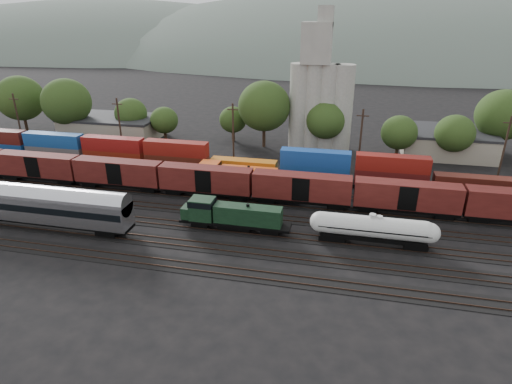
% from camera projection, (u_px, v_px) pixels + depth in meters
% --- Properties ---
extents(ground, '(600.00, 600.00, 0.00)m').
position_uv_depth(ground, '(273.00, 218.00, 62.86)').
color(ground, black).
extents(tracks, '(180.00, 33.20, 0.20)m').
position_uv_depth(tracks, '(273.00, 217.00, 62.84)').
color(tracks, black).
rests_on(tracks, ground).
extents(green_locomotive, '(15.41, 2.72, 4.08)m').
position_uv_depth(green_locomotive, '(229.00, 215.00, 58.50)').
color(green_locomotive, black).
rests_on(green_locomotive, ground).
extents(tank_car_a, '(15.75, 2.82, 4.13)m').
position_uv_depth(tank_car_a, '(371.00, 228.00, 54.70)').
color(tank_car_a, silver).
rests_on(tank_car_a, ground).
extents(tank_car_b, '(15.05, 2.69, 3.94)m').
position_uv_depth(tank_car_b, '(378.00, 229.00, 54.57)').
color(tank_car_b, silver).
rests_on(tank_car_b, ground).
extents(passenger_coach, '(26.81, 3.31, 6.09)m').
position_uv_depth(passenger_coach, '(39.00, 204.00, 58.57)').
color(passenger_coach, silver).
rests_on(passenger_coach, ground).
extents(orange_locomotive, '(16.11, 2.69, 4.03)m').
position_uv_depth(orange_locomotive, '(233.00, 175.00, 72.68)').
color(orange_locomotive, black).
rests_on(orange_locomotive, ground).
extents(boxcar_string, '(169.00, 2.90, 4.20)m').
position_uv_depth(boxcar_string, '(407.00, 196.00, 62.39)').
color(boxcar_string, black).
rests_on(boxcar_string, ground).
extents(container_wall, '(160.00, 2.60, 5.80)m').
position_uv_depth(container_wall, '(232.00, 163.00, 77.35)').
color(container_wall, black).
rests_on(container_wall, ground).
extents(grain_silo, '(13.40, 5.00, 29.00)m').
position_uv_depth(grain_silo, '(320.00, 97.00, 90.11)').
color(grain_silo, '#A29F95').
rests_on(grain_silo, ground).
extents(industrial_sheds, '(119.38, 17.26, 5.10)m').
position_uv_depth(industrial_sheds, '(333.00, 139.00, 92.20)').
color(industrial_sheds, '#9E937F').
rests_on(industrial_sheds, ground).
extents(tree_band, '(166.52, 19.57, 14.40)m').
position_uv_depth(tree_band, '(258.00, 113.00, 92.51)').
color(tree_band, black).
rests_on(tree_band, ground).
extents(utility_poles, '(122.20, 0.36, 12.00)m').
position_uv_depth(utility_poles, '(295.00, 137.00, 80.17)').
color(utility_poles, black).
rests_on(utility_poles, ground).
extents(distant_hills, '(860.00, 286.00, 130.00)m').
position_uv_depth(distant_hills, '(373.00, 85.00, 299.66)').
color(distant_hills, '#59665B').
rests_on(distant_hills, ground).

